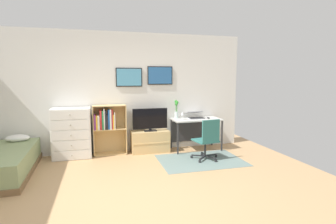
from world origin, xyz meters
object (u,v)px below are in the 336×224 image
Objects in this scene: desk at (195,124)px; computer_mouse at (208,118)px; television at (150,120)px; dresser at (72,133)px; tv_stand at (150,141)px; laptop at (195,115)px; bookshelf at (107,125)px; office_chair at (208,139)px; bamboo_vase at (176,109)px; wine_glass at (182,114)px.

computer_mouse is (0.29, -0.12, 0.15)m from desk.
dresser is at bearing 179.75° from television.
dresser reaches higher than tv_stand.
tv_stand is at bearing 178.85° from laptop.
desk is at bearing -2.00° from bookshelf.
desk is (1.08, 0.00, -0.14)m from television.
bookshelf is 2.04m from laptop.
bamboo_vase is at bearing 100.37° from office_chair.
dresser is 1.24× the size of tv_stand.
office_chair is 0.91m from computer_mouse.
desk is at bearing 156.80° from computer_mouse.
office_chair reaches higher than tv_stand.
tv_stand is 0.76× the size of desk.
dresser is at bearing -179.49° from tv_stand.
bookshelf is 1.38× the size of television.
tv_stand is at bearing 90.00° from television.
computer_mouse is 0.77m from bamboo_vase.
laptop is 0.96× the size of bamboo_vase.
bamboo_vase is (-0.71, 0.23, 0.19)m from computer_mouse.
tv_stand is 1.00× the size of office_chair.
wine_glass is at bearing -10.91° from television.
laptop is (2.77, 0.01, 0.27)m from dresser.
television is (0.94, -0.07, 0.08)m from bookshelf.
wine_glass is (-0.37, -0.16, 0.07)m from laptop.
office_chair is at bearing -42.29° from tv_stand.
computer_mouse is 0.66m from wine_glass.
tv_stand is (1.68, 0.01, -0.29)m from dresser.
bookshelf is 6.09× the size of wine_glass.
tv_stand is 1.39m from office_chair.
wine_glass is (0.72, -0.16, 0.63)m from tv_stand.
television is 0.75m from wine_glass.
tv_stand is 1.47m from computer_mouse.
bamboo_vase is (-0.44, 0.09, 0.14)m from laptop.
bamboo_vase is at bearing 105.68° from wine_glass.
dresser is at bearing 179.17° from laptop.
laptop is at bearing 65.49° from desk.
wine_glass is (2.40, -0.15, 0.34)m from dresser.
television reaches higher than wine_glass.
tv_stand is 1.14m from desk.
wine_glass is at bearing 101.67° from office_chair.
bookshelf is 2.55× the size of bamboo_vase.
dresser is 0.75m from bookshelf.
bamboo_vase reaches higher than office_chair.
computer_mouse is at bearing 56.33° from office_chair.
office_chair is at bearing -70.17° from bamboo_vase.
desk is at bearing -115.64° from laptop.
wine_glass is at bearing -157.65° from laptop.
computer_mouse reaches higher than desk.
bookshelf is at bearing 4.98° from dresser.
desk is 2.61× the size of bamboo_vase.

